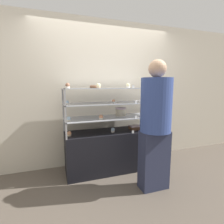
% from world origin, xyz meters
% --- Properties ---
extents(ground_plane, '(20.00, 20.00, 0.00)m').
position_xyz_m(ground_plane, '(0.00, 0.00, 0.00)').
color(ground_plane, brown).
extents(back_wall, '(8.00, 0.05, 2.60)m').
position_xyz_m(back_wall, '(0.00, 0.41, 1.30)').
color(back_wall, beige).
rests_on(back_wall, ground_plane).
extents(display_base, '(1.56, 0.52, 0.68)m').
position_xyz_m(display_base, '(0.00, 0.00, 0.34)').
color(display_base, black).
rests_on(display_base, ground_plane).
extents(display_riser_lower, '(1.56, 0.52, 0.24)m').
position_xyz_m(display_riser_lower, '(0.00, 0.00, 0.91)').
color(display_riser_lower, '#99999E').
rests_on(display_riser_lower, display_base).
extents(display_riser_middle, '(1.56, 0.52, 0.24)m').
position_xyz_m(display_riser_middle, '(0.00, 0.00, 1.15)').
color(display_riser_middle, '#99999E').
rests_on(display_riser_middle, display_riser_lower).
extents(display_riser_upper, '(1.56, 0.52, 0.24)m').
position_xyz_m(display_riser_upper, '(0.00, 0.00, 1.40)').
color(display_riser_upper, '#99999E').
rests_on(display_riser_upper, display_riser_middle).
extents(layer_cake_centerpiece, '(0.18, 0.18, 0.14)m').
position_xyz_m(layer_cake_centerpiece, '(0.19, 0.09, 0.99)').
color(layer_cake_centerpiece, beige).
rests_on(layer_cake_centerpiece, display_riser_lower).
extents(sheet_cake_frosted, '(0.19, 0.16, 0.07)m').
position_xyz_m(sheet_cake_frosted, '(0.42, -0.03, 0.72)').
color(sheet_cake_frosted, brown).
rests_on(sheet_cake_frosted, display_base).
extents(cupcake_0, '(0.06, 0.06, 0.07)m').
position_xyz_m(cupcake_0, '(-0.71, -0.06, 0.72)').
color(cupcake_0, '#CCB28C').
rests_on(cupcake_0, display_base).
extents(cupcake_1, '(0.06, 0.06, 0.07)m').
position_xyz_m(cupcake_1, '(-0.01, -0.07, 0.72)').
color(cupcake_1, beige).
rests_on(cupcake_1, display_base).
extents(cupcake_2, '(0.06, 0.06, 0.07)m').
position_xyz_m(cupcake_2, '(0.71, -0.08, 0.72)').
color(cupcake_2, white).
rests_on(cupcake_2, display_base).
extents(price_tag_0, '(0.04, 0.00, 0.04)m').
position_xyz_m(price_tag_0, '(0.28, -0.24, 0.70)').
color(price_tag_0, white).
rests_on(price_tag_0, display_base).
extents(cupcake_3, '(0.06, 0.06, 0.07)m').
position_xyz_m(cupcake_3, '(-0.72, -0.13, 0.96)').
color(cupcake_3, beige).
rests_on(cupcake_3, display_riser_lower).
extents(cupcake_4, '(0.06, 0.06, 0.07)m').
position_xyz_m(cupcake_4, '(-0.23, -0.14, 0.96)').
color(cupcake_4, beige).
rests_on(cupcake_4, display_riser_lower).
extents(cupcake_5, '(0.06, 0.06, 0.07)m').
position_xyz_m(cupcake_5, '(0.71, -0.10, 0.96)').
color(cupcake_5, beige).
rests_on(cupcake_5, display_riser_lower).
extents(price_tag_1, '(0.04, 0.00, 0.04)m').
position_xyz_m(price_tag_1, '(0.33, -0.24, 0.95)').
color(price_tag_1, white).
rests_on(price_tag_1, display_riser_lower).
extents(cupcake_6, '(0.05, 0.05, 0.06)m').
position_xyz_m(cupcake_6, '(-0.73, -0.10, 1.20)').
color(cupcake_6, white).
rests_on(cupcake_6, display_riser_middle).
extents(cupcake_7, '(0.05, 0.05, 0.06)m').
position_xyz_m(cupcake_7, '(-0.01, -0.11, 1.20)').
color(cupcake_7, white).
rests_on(cupcake_7, display_riser_middle).
extents(cupcake_8, '(0.05, 0.05, 0.06)m').
position_xyz_m(cupcake_8, '(0.73, -0.12, 1.20)').
color(cupcake_8, white).
rests_on(cupcake_8, display_riser_middle).
extents(price_tag_2, '(0.04, 0.00, 0.04)m').
position_xyz_m(price_tag_2, '(0.32, -0.24, 1.19)').
color(price_tag_2, white).
rests_on(price_tag_2, display_riser_middle).
extents(cupcake_9, '(0.06, 0.06, 0.07)m').
position_xyz_m(cupcake_9, '(-0.72, -0.13, 1.44)').
color(cupcake_9, beige).
rests_on(cupcake_9, display_riser_upper).
extents(cupcake_10, '(0.06, 0.06, 0.07)m').
position_xyz_m(cupcake_10, '(-0.25, -0.10, 1.44)').
color(cupcake_10, '#CCB28C').
rests_on(cupcake_10, display_riser_upper).
extents(cupcake_11, '(0.06, 0.06, 0.07)m').
position_xyz_m(cupcake_11, '(0.24, -0.11, 1.44)').
color(cupcake_11, white).
rests_on(cupcake_11, display_riser_upper).
extents(cupcake_12, '(0.06, 0.06, 0.07)m').
position_xyz_m(cupcake_12, '(0.73, -0.14, 1.44)').
color(cupcake_12, beige).
rests_on(cupcake_12, display_riser_upper).
extents(price_tag_3, '(0.04, 0.00, 0.04)m').
position_xyz_m(price_tag_3, '(0.27, -0.24, 1.43)').
color(price_tag_3, white).
rests_on(price_tag_3, display_riser_upper).
extents(donut_glazed, '(0.15, 0.15, 0.04)m').
position_xyz_m(donut_glazed, '(-0.29, 0.04, 1.43)').
color(donut_glazed, brown).
rests_on(donut_glazed, display_riser_upper).
extents(customer_figure, '(0.42, 0.42, 1.78)m').
position_xyz_m(customer_figure, '(0.38, -0.72, 0.95)').
color(customer_figure, '#282D47').
rests_on(customer_figure, ground_plane).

